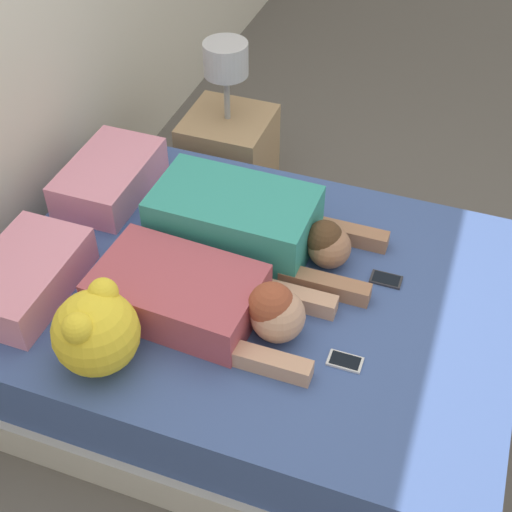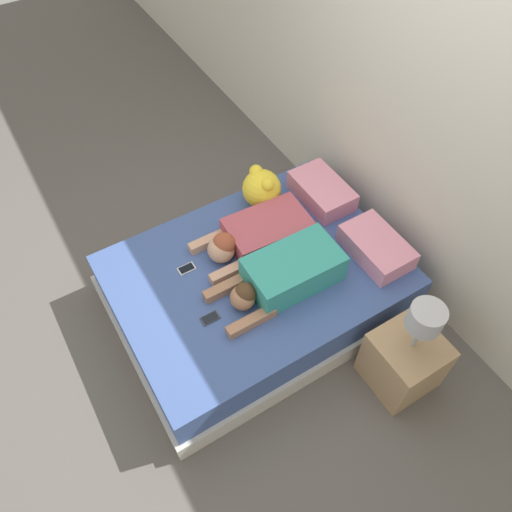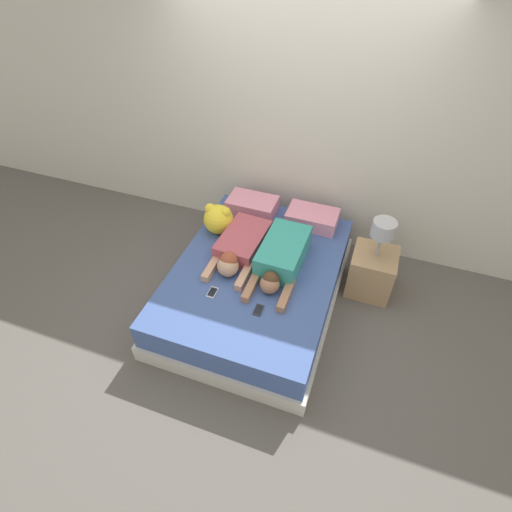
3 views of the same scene
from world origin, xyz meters
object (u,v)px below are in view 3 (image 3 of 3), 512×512
at_px(cell_phone_right, 259,310).
at_px(nightstand, 372,269).
at_px(plush_toy, 218,219).
at_px(pillow_head_left, 252,205).
at_px(cell_phone_left, 212,292).
at_px(pillow_head_right, 312,218).
at_px(person_left, 239,247).
at_px(person_right, 281,257).
at_px(bed, 256,284).

bearing_deg(cell_phone_right, nightstand, 49.72).
bearing_deg(plush_toy, nightstand, 5.39).
xyz_separation_m(pillow_head_left, cell_phone_right, (0.52, -1.28, -0.07)).
height_order(pillow_head_left, cell_phone_left, pillow_head_left).
bearing_deg(pillow_head_left, pillow_head_right, 0.00).
bearing_deg(person_left, cell_phone_right, -55.52).
relative_size(person_left, person_right, 0.94).
relative_size(bed, pillow_head_right, 3.96).
height_order(cell_phone_right, plush_toy, plush_toy).
bearing_deg(cell_phone_left, plush_toy, 109.40).
bearing_deg(plush_toy, person_right, -20.38).
distance_m(person_left, nightstand, 1.34).
xyz_separation_m(pillow_head_right, cell_phone_right, (-0.14, -1.28, -0.07)).
height_order(plush_toy, nightstand, nightstand).
bearing_deg(cell_phone_left, bed, 58.84).
bearing_deg(cell_phone_right, pillow_head_left, 112.26).
relative_size(bed, plush_toy, 6.53).
relative_size(cell_phone_left, cell_phone_right, 1.00).
distance_m(bed, person_right, 0.41).
xyz_separation_m(bed, person_left, (-0.21, 0.12, 0.32)).
bearing_deg(cell_phone_right, person_left, 124.48).
bearing_deg(pillow_head_left, person_left, -80.21).
bearing_deg(cell_phone_left, person_right, 48.31).
bearing_deg(bed, person_right, 25.45).
xyz_separation_m(pillow_head_left, cell_phone_left, (0.08, -1.23, -0.07)).
bearing_deg(plush_toy, pillow_head_right, 26.29).
distance_m(person_left, cell_phone_right, 0.72).
bearing_deg(person_right, pillow_head_left, 127.46).
height_order(person_right, cell_phone_left, person_right).
height_order(pillow_head_right, cell_phone_right, pillow_head_right).
bearing_deg(cell_phone_left, person_left, 85.47).
bearing_deg(person_left, person_right, -2.38).
relative_size(pillow_head_right, person_left, 0.59).
bearing_deg(pillow_head_left, cell_phone_right, -67.74).
xyz_separation_m(pillow_head_left, pillow_head_right, (0.66, 0.00, 0.00)).
relative_size(person_right, plush_toy, 2.96).
height_order(person_left, person_right, person_right).
distance_m(person_right, plush_toy, 0.80).
bearing_deg(person_left, pillow_head_left, 99.79).
bearing_deg(cell_phone_left, pillow_head_right, 64.47).
relative_size(person_right, cell_phone_left, 7.63).
bearing_deg(pillow_head_right, cell_phone_right, -96.26).
distance_m(bed, plush_toy, 0.76).
distance_m(person_right, cell_phone_left, 0.71).
height_order(bed, person_right, person_right).
relative_size(bed, cell_phone_left, 16.85).
xyz_separation_m(pillow_head_right, person_right, (-0.12, -0.71, 0.03)).
bearing_deg(cell_phone_left, nightstand, 36.29).
bearing_deg(bed, pillow_head_left, 112.35).
height_order(pillow_head_left, cell_phone_right, pillow_head_left).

